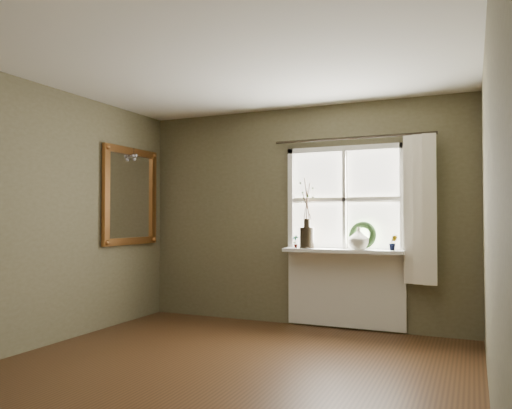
{
  "coord_description": "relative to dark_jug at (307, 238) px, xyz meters",
  "views": [
    {
      "loc": [
        1.91,
        -3.43,
        1.28
      ],
      "look_at": [
        -0.27,
        1.55,
        1.42
      ],
      "focal_mm": 35.0,
      "sensor_mm": 36.0,
      "label": 1
    }
  ],
  "objects": [
    {
      "name": "floor",
      "position": [
        -0.13,
        -2.12,
        -1.04
      ],
      "size": [
        4.5,
        4.5,
        0.0
      ],
      "primitive_type": "plane",
      "color": "#3B2412",
      "rests_on": "ground"
    },
    {
      "name": "ceiling",
      "position": [
        -0.13,
        -2.12,
        1.56
      ],
      "size": [
        4.5,
        4.5,
        0.0
      ],
      "primitive_type": "plane",
      "color": "silver",
      "rests_on": "ground"
    },
    {
      "name": "wall_back",
      "position": [
        -0.13,
        0.18,
        0.26
      ],
      "size": [
        4.0,
        0.1,
        2.6
      ],
      "primitive_type": "cube",
      "color": "brown",
      "rests_on": "ground"
    },
    {
      "name": "wall_left",
      "position": [
        -2.18,
        -2.12,
        0.26
      ],
      "size": [
        0.1,
        4.5,
        2.6
      ],
      "primitive_type": "cube",
      "color": "brown",
      "rests_on": "ground"
    },
    {
      "name": "wall_right",
      "position": [
        1.92,
        -2.12,
        0.26
      ],
      "size": [
        0.1,
        4.5,
        2.6
      ],
      "primitive_type": "cube",
      "color": "brown",
      "rests_on": "ground"
    },
    {
      "name": "window_frame",
      "position": [
        0.42,
        0.11,
        0.44
      ],
      "size": [
        1.36,
        0.06,
        1.24
      ],
      "color": "silver",
      "rests_on": "wall_back"
    },
    {
      "name": "window_sill",
      "position": [
        0.42,
        0.0,
        -0.14
      ],
      "size": [
        1.36,
        0.26,
        0.04
      ],
      "primitive_type": "cube",
      "color": "silver",
      "rests_on": "wall_back"
    },
    {
      "name": "window_apron",
      "position": [
        0.42,
        0.11,
        -0.58
      ],
      "size": [
        1.36,
        0.04,
        0.88
      ],
      "primitive_type": "cube",
      "color": "silver",
      "rests_on": "ground"
    },
    {
      "name": "dark_jug",
      "position": [
        0.0,
        0.0,
        0.0
      ],
      "size": [
        0.2,
        0.2,
        0.24
      ],
      "primitive_type": "cylinder",
      "rotation": [
        0.0,
        0.0,
        0.26
      ],
      "color": "black",
      "rests_on": "window_sill"
    },
    {
      "name": "cream_vase",
      "position": [
        0.6,
        0.0,
        0.0
      ],
      "size": [
        0.24,
        0.24,
        0.25
      ],
      "primitive_type": "imported",
      "rotation": [
        0.0,
        0.0,
        -0.01
      ],
      "color": "silver",
      "rests_on": "window_sill"
    },
    {
      "name": "wreath",
      "position": [
        0.64,
        0.04,
        0.0
      ],
      "size": [
        0.34,
        0.19,
        0.33
      ],
      "primitive_type": "torus",
      "rotation": [
        1.36,
        0.0,
        -0.16
      ],
      "color": "#29471F",
      "rests_on": "window_sill"
    },
    {
      "name": "potted_plant_left",
      "position": [
        -0.14,
        0.0,
        -0.05
      ],
      "size": [
        0.09,
        0.07,
        0.15
      ],
      "primitive_type": "imported",
      "rotation": [
        0.0,
        0.0,
        -0.19
      ],
      "color": "#29471F",
      "rests_on": "window_sill"
    },
    {
      "name": "potted_plant_right",
      "position": [
        0.98,
        0.0,
        -0.04
      ],
      "size": [
        0.11,
        0.09,
        0.17
      ],
      "primitive_type": "imported",
      "rotation": [
        0.0,
        0.0,
        0.24
      ],
      "color": "#29471F",
      "rests_on": "window_sill"
    },
    {
      "name": "curtain",
      "position": [
        1.26,
        0.01,
        0.32
      ],
      "size": [
        0.36,
        0.12,
        1.59
      ],
      "primitive_type": "cube",
      "color": "silver",
      "rests_on": "wall_back"
    },
    {
      "name": "curtain_rod",
      "position": [
        0.52,
        0.05,
        1.14
      ],
      "size": [
        1.84,
        0.03,
        0.03
      ],
      "primitive_type": "cylinder",
      "rotation": [
        0.0,
        1.57,
        0.0
      ],
      "color": "black",
      "rests_on": "wall_back"
    },
    {
      "name": "gilt_mirror",
      "position": [
        -2.09,
        -0.55,
        0.5
      ],
      "size": [
        0.1,
        1.0,
        1.19
      ],
      "color": "white",
      "rests_on": "wall_left"
    }
  ]
}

